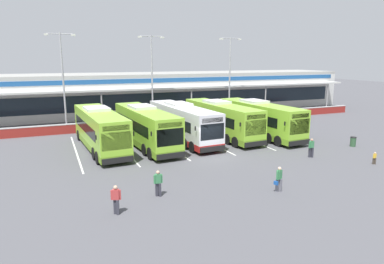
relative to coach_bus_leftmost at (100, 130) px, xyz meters
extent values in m
plane|color=#4C4C51|center=(8.30, -6.23, -1.79)|extent=(200.00, 200.00, 0.00)
cube|color=silver|center=(8.30, 20.77, 0.96)|extent=(70.00, 10.00, 5.50)
cube|color=#19232D|center=(8.30, 15.75, 0.51)|extent=(66.00, 0.08, 2.20)
cube|color=navy|center=(8.30, 15.74, 3.36)|extent=(68.00, 0.08, 0.60)
cube|color=beige|center=(8.30, 14.27, 2.41)|extent=(67.00, 3.00, 0.24)
cube|color=gray|center=(8.30, 20.77, 3.96)|extent=(70.00, 10.00, 0.50)
cylinder|color=#999999|center=(2.10, 13.07, 0.31)|extent=(0.20, 0.20, 4.20)
cylinder|color=#999999|center=(14.50, 13.07, 0.31)|extent=(0.20, 0.20, 4.20)
cylinder|color=#999999|center=(26.90, 13.07, 0.31)|extent=(0.20, 0.20, 4.20)
cylinder|color=#999999|center=(39.30, 13.07, 0.31)|extent=(0.20, 0.20, 4.20)
cube|color=maroon|center=(8.30, 8.27, -1.29)|extent=(60.00, 0.36, 1.00)
cube|color=#B2B2B2|center=(8.30, 8.27, -0.74)|extent=(60.00, 0.40, 0.10)
cube|color=#8CC633|center=(0.00, -0.04, 0.12)|extent=(3.39, 12.15, 3.19)
cube|color=olive|center=(0.00, -0.04, -1.19)|extent=(3.41, 12.17, 0.56)
cube|color=black|center=(-0.03, 0.36, 0.36)|extent=(3.25, 9.76, 0.96)
cube|color=black|center=(0.42, -5.97, 0.26)|extent=(2.31, 0.26, 1.40)
cube|color=black|center=(0.42, -5.98, 1.26)|extent=(2.05, 0.23, 0.40)
cube|color=silver|center=(-0.07, 0.96, 1.85)|extent=(2.24, 2.94, 0.28)
cube|color=black|center=(0.43, -6.08, -1.24)|extent=(2.46, 0.33, 0.44)
cube|color=black|center=(1.85, -5.52, 0.61)|extent=(0.09, 0.13, 0.36)
cube|color=black|center=(-1.05, -5.73, 0.61)|extent=(0.09, 0.13, 0.36)
cylinder|color=black|center=(0.87, 4.63, -1.27)|extent=(0.39, 1.06, 1.04)
cylinder|color=black|center=(-1.52, 4.47, -1.27)|extent=(0.39, 1.06, 1.04)
cylinder|color=black|center=(1.42, -3.15, -1.27)|extent=(0.39, 1.06, 1.04)
cylinder|color=black|center=(-0.96, -3.32, -1.27)|extent=(0.39, 1.06, 1.04)
cylinder|color=black|center=(1.52, -4.54, -1.27)|extent=(0.39, 1.06, 1.04)
cylinder|color=black|center=(-0.86, -4.71, -1.27)|extent=(0.39, 1.06, 1.04)
cube|color=#8CC633|center=(4.16, -0.44, 0.12)|extent=(3.39, 12.15, 3.19)
cube|color=olive|center=(4.16, -0.44, -1.19)|extent=(3.41, 12.17, 0.56)
cube|color=black|center=(4.14, -0.04, 0.36)|extent=(3.25, 9.76, 0.96)
cube|color=black|center=(4.59, -6.37, 0.26)|extent=(2.31, 0.26, 1.40)
cube|color=black|center=(4.59, -6.38, 1.26)|extent=(2.05, 0.23, 0.40)
cube|color=silver|center=(4.09, 0.56, 1.85)|extent=(2.24, 2.94, 0.28)
cube|color=black|center=(4.59, -6.48, -1.24)|extent=(2.46, 0.33, 0.44)
cube|color=black|center=(6.01, -5.92, 0.61)|extent=(0.09, 0.13, 0.36)
cube|color=black|center=(3.11, -6.13, 0.61)|extent=(0.09, 0.13, 0.36)
cylinder|color=black|center=(5.03, 4.23, -1.27)|extent=(0.39, 1.06, 1.04)
cylinder|color=black|center=(2.65, 4.06, -1.27)|extent=(0.39, 1.06, 1.04)
cylinder|color=black|center=(5.58, -3.55, -1.27)|extent=(0.39, 1.06, 1.04)
cylinder|color=black|center=(3.20, -3.72, -1.27)|extent=(0.39, 1.06, 1.04)
cylinder|color=black|center=(5.68, -4.94, -1.27)|extent=(0.39, 1.06, 1.04)
cylinder|color=black|center=(3.30, -5.11, -1.27)|extent=(0.39, 1.06, 1.04)
cube|color=silver|center=(8.19, 0.21, 0.12)|extent=(3.39, 12.15, 3.19)
cube|color=#AD1E1E|center=(8.19, 0.21, -1.19)|extent=(3.41, 12.17, 0.56)
cube|color=black|center=(8.16, 0.61, 0.36)|extent=(3.25, 9.76, 0.96)
cube|color=black|center=(8.61, -5.73, 0.26)|extent=(2.31, 0.26, 1.40)
cube|color=black|center=(8.61, -5.74, 1.26)|extent=(2.05, 0.23, 0.40)
cube|color=silver|center=(8.12, 1.20, 1.85)|extent=(2.24, 2.94, 0.28)
cube|color=black|center=(8.62, -5.84, -1.24)|extent=(2.46, 0.33, 0.44)
cube|color=black|center=(10.04, -5.28, 0.61)|extent=(0.09, 0.13, 0.36)
cube|color=black|center=(7.14, -5.48, 0.61)|extent=(0.09, 0.13, 0.36)
cylinder|color=black|center=(9.06, 4.88, -1.27)|extent=(0.39, 1.06, 1.04)
cylinder|color=black|center=(6.67, 4.71, -1.27)|extent=(0.39, 1.06, 1.04)
cylinder|color=black|center=(9.61, -2.90, -1.27)|extent=(0.39, 1.06, 1.04)
cylinder|color=black|center=(7.23, -3.07, -1.27)|extent=(0.39, 1.06, 1.04)
cylinder|color=black|center=(9.71, -4.30, -1.27)|extent=(0.39, 1.06, 1.04)
cylinder|color=black|center=(7.32, -4.47, -1.27)|extent=(0.39, 1.06, 1.04)
cube|color=#8CC633|center=(12.62, 0.32, 0.12)|extent=(3.39, 12.15, 3.19)
cube|color=olive|center=(12.62, 0.32, -1.19)|extent=(3.41, 12.17, 0.56)
cube|color=black|center=(12.59, 0.72, 0.36)|extent=(3.25, 9.76, 0.96)
cube|color=black|center=(13.04, -5.61, 0.26)|extent=(2.31, 0.26, 1.40)
cube|color=black|center=(13.05, -5.62, 1.26)|extent=(2.05, 0.23, 0.40)
cube|color=silver|center=(12.55, 1.32, 1.85)|extent=(2.24, 2.94, 0.28)
cube|color=black|center=(13.05, -5.72, -1.24)|extent=(2.46, 0.33, 0.44)
cube|color=black|center=(14.47, -5.16, 0.61)|extent=(0.09, 0.13, 0.36)
cube|color=black|center=(11.57, -5.37, 0.61)|extent=(0.09, 0.13, 0.36)
cylinder|color=black|center=(13.49, 5.00, -1.27)|extent=(0.39, 1.06, 1.04)
cylinder|color=black|center=(11.11, 4.83, -1.27)|extent=(0.39, 1.06, 1.04)
cylinder|color=black|center=(14.04, -2.78, -1.27)|extent=(0.39, 1.06, 1.04)
cylinder|color=black|center=(11.66, -2.95, -1.27)|extent=(0.39, 1.06, 1.04)
cylinder|color=black|center=(14.14, -4.18, -1.27)|extent=(0.39, 1.06, 1.04)
cylinder|color=black|center=(11.76, -4.35, -1.27)|extent=(0.39, 1.06, 1.04)
cube|color=#8CC633|center=(16.59, -0.84, 0.12)|extent=(3.39, 12.15, 3.19)
cube|color=olive|center=(16.59, -0.84, -1.19)|extent=(3.41, 12.17, 0.56)
cube|color=black|center=(16.57, -0.44, 0.36)|extent=(3.25, 9.76, 0.96)
cube|color=black|center=(17.02, -6.78, 0.26)|extent=(2.31, 0.26, 1.40)
cube|color=black|center=(17.02, -6.79, 1.26)|extent=(2.05, 0.23, 0.40)
cube|color=silver|center=(16.52, 0.15, 1.85)|extent=(2.24, 2.94, 0.28)
cube|color=black|center=(17.02, -6.89, -1.24)|extent=(2.46, 0.33, 0.44)
cube|color=black|center=(18.44, -6.33, 0.61)|extent=(0.09, 0.13, 0.36)
cube|color=black|center=(15.54, -6.53, 0.61)|extent=(0.09, 0.13, 0.36)
cylinder|color=black|center=(17.46, 3.83, -1.27)|extent=(0.39, 1.06, 1.04)
cylinder|color=black|center=(15.08, 3.66, -1.27)|extent=(0.39, 1.06, 1.04)
cylinder|color=black|center=(18.01, -3.95, -1.27)|extent=(0.39, 1.06, 1.04)
cylinder|color=black|center=(15.63, -4.12, -1.27)|extent=(0.39, 1.06, 1.04)
cylinder|color=black|center=(18.11, -5.35, -1.27)|extent=(0.39, 1.06, 1.04)
cylinder|color=black|center=(15.73, -5.52, -1.27)|extent=(0.39, 1.06, 1.04)
cube|color=silver|center=(-2.20, -0.23, -1.78)|extent=(0.14, 13.00, 0.01)
cube|color=silver|center=(2.00, -0.23, -1.78)|extent=(0.14, 13.00, 0.01)
cube|color=silver|center=(6.20, -0.23, -1.78)|extent=(0.14, 13.00, 0.01)
cube|color=silver|center=(10.40, -0.23, -1.78)|extent=(0.14, 13.00, 0.01)
cube|color=silver|center=(14.60, -0.23, -1.78)|extent=(0.14, 13.00, 0.01)
cube|color=silver|center=(18.80, -0.23, -1.78)|extent=(0.14, 13.00, 0.01)
cube|color=slate|center=(8.67, -14.93, -1.37)|extent=(0.20, 0.22, 0.84)
cube|color=slate|center=(8.86, -14.99, -1.37)|extent=(0.20, 0.22, 0.84)
cube|color=#387F4C|center=(8.76, -14.96, -0.67)|extent=(0.40, 0.33, 0.56)
cube|color=#387F4C|center=(8.56, -15.04, -0.69)|extent=(0.12, 0.13, 0.54)
cube|color=#387F4C|center=(8.97, -14.88, -0.69)|extent=(0.12, 0.13, 0.54)
sphere|color=#DBB293|center=(8.76, -14.96, -0.28)|extent=(0.22, 0.22, 0.22)
cube|color=#194C9E|center=(8.48, -15.05, -1.16)|extent=(0.21, 0.30, 0.22)
cylinder|color=#194C9E|center=(8.48, -15.05, -0.98)|extent=(0.02, 0.02, 0.16)
cube|color=#33333D|center=(15.90, -9.59, -1.37)|extent=(0.16, 0.19, 0.84)
cube|color=#33333D|center=(16.07, -9.69, -1.37)|extent=(0.16, 0.19, 0.84)
cube|color=#387F4C|center=(15.99, -9.64, -0.67)|extent=(0.36, 0.25, 0.56)
cube|color=#387F4C|center=(15.77, -9.66, -0.69)|extent=(0.10, 0.11, 0.54)
cube|color=#387F4C|center=(16.20, -9.62, -0.69)|extent=(0.10, 0.11, 0.54)
sphere|color=tan|center=(15.99, -9.64, -0.28)|extent=(0.22, 0.22, 0.22)
cube|color=#4C4238|center=(19.17, -13.11, -1.53)|extent=(0.09, 0.12, 0.52)
cube|color=#4C4238|center=(19.27, -13.18, -1.53)|extent=(0.09, 0.12, 0.52)
cube|color=gold|center=(19.22, -13.14, -1.09)|extent=(0.22, 0.15, 0.35)
cube|color=gold|center=(19.08, -13.15, -1.11)|extent=(0.06, 0.06, 0.33)
cube|color=gold|center=(19.35, -13.14, -1.11)|extent=(0.06, 0.06, 0.33)
sphere|color=#DBB293|center=(19.22, -13.14, -0.85)|extent=(0.14, 0.14, 0.14)
cube|color=#33333D|center=(-1.27, -14.19, -1.37)|extent=(0.19, 0.21, 0.84)
cube|color=#33333D|center=(-1.15, -14.35, -1.37)|extent=(0.19, 0.21, 0.84)
cube|color=#B23838|center=(-1.21, -14.27, -0.67)|extent=(0.39, 0.31, 0.56)
cube|color=#B23838|center=(-1.42, -14.20, -0.69)|extent=(0.12, 0.12, 0.54)
cube|color=#B23838|center=(-1.00, -14.33, -0.69)|extent=(0.12, 0.12, 0.54)
sphere|color=tan|center=(-1.21, -14.27, -0.28)|extent=(0.22, 0.22, 0.22)
cube|color=#33333D|center=(1.51, -12.70, -1.37)|extent=(0.15, 0.19, 0.84)
cube|color=#33333D|center=(1.67, -12.83, -1.37)|extent=(0.15, 0.19, 0.84)
cube|color=#387F4C|center=(1.59, -12.76, -0.67)|extent=(0.35, 0.24, 0.56)
cube|color=#387F4C|center=(1.37, -12.75, -0.69)|extent=(0.09, 0.10, 0.54)
cube|color=#387F4C|center=(1.81, -12.77, -0.69)|extent=(0.09, 0.10, 0.54)
sphere|color=tan|center=(1.59, -12.76, -0.28)|extent=(0.22, 0.22, 0.22)
cylinder|color=#9E9EA3|center=(-2.41, 10.08, 3.71)|extent=(0.20, 0.20, 11.00)
cylinder|color=#9E9EA3|center=(-2.41, 10.08, 9.06)|extent=(2.80, 0.10, 0.10)
cube|color=silver|center=(-3.81, 10.08, 8.96)|extent=(0.44, 0.28, 0.20)
cube|color=silver|center=(-1.01, 10.08, 8.96)|extent=(0.44, 0.28, 0.20)
cylinder|color=#9E9EA3|center=(8.06, 10.45, 3.71)|extent=(0.20, 0.20, 11.00)
cylinder|color=#9E9EA3|center=(8.06, 10.45, 9.06)|extent=(2.80, 0.10, 0.10)
cube|color=silver|center=(6.66, 10.45, 8.96)|extent=(0.44, 0.28, 0.20)
cube|color=silver|center=(9.46, 10.45, 8.96)|extent=(0.44, 0.28, 0.20)
cylinder|color=#9E9EA3|center=(19.14, 10.54, 3.71)|extent=(0.20, 0.20, 11.00)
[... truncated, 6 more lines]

